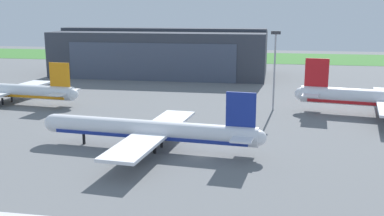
{
  "coord_description": "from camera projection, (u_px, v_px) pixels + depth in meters",
  "views": [
    {
      "loc": [
        12.35,
        -75.8,
        25.59
      ],
      "look_at": [
        -5.04,
        19.99,
        4.31
      ],
      "focal_mm": 42.19,
      "sensor_mm": 36.0,
      "label": 1
    }
  ],
  "objects": [
    {
      "name": "maintenance_hangar",
      "position": [
        162.0,
        53.0,
        180.44
      ],
      "size": [
        82.09,
        36.19,
        18.45
      ],
      "color": "#383D47",
      "rests_on": "ground_plane"
    },
    {
      "name": "airliner_far_right",
      "position": [
        1.0,
        91.0,
        125.36
      ],
      "size": [
        48.02,
        38.99,
        11.94
      ],
      "color": "silver",
      "rests_on": "ground_plane"
    },
    {
      "name": "apron_light_mast",
      "position": [
        275.0,
        65.0,
        114.57
      ],
      "size": [
        2.4,
        0.5,
        20.33
      ],
      "color": "#99999E",
      "rests_on": "ground_plane"
    },
    {
      "name": "grass_field_strip",
      "position": [
        251.0,
        57.0,
        245.76
      ],
      "size": [
        440.0,
        56.0,
        0.08
      ],
      "primitive_type": "cube",
      "color": "#3C7832",
      "rests_on": "ground_plane"
    },
    {
      "name": "airliner_near_left",
      "position": [
        150.0,
        131.0,
        83.45
      ],
      "size": [
        43.2,
        35.37,
        11.7
      ],
      "color": "white",
      "rests_on": "ground_plane"
    },
    {
      "name": "ground_plane",
      "position": [
        200.0,
        156.0,
        80.48
      ],
      "size": [
        440.0,
        440.0,
        0.0
      ],
      "primitive_type": "plane",
      "color": "slate"
    }
  ]
}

